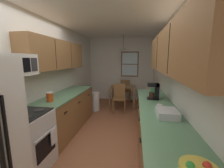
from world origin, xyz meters
The scene contains 23 objects.
ground_plane centered at (0.00, 1.00, 0.00)m, with size 12.00×12.00×0.00m, color #995B3D.
wall_left centered at (-1.35, 1.00, 1.27)m, with size 0.10×9.00×2.55m, color silver.
wall_right centered at (1.35, 1.00, 1.27)m, with size 0.10×9.00×2.55m, color silver.
wall_back centered at (0.00, 3.65, 1.27)m, with size 4.40×0.10×2.55m, color silver.
ceiling_slab centered at (0.00, 1.00, 2.59)m, with size 4.40×9.00×0.08m, color white.
stove_range centered at (-0.99, -0.59, 0.47)m, with size 0.66×0.62×1.10m.
microwave_over_range centered at (-1.11, -0.59, 1.62)m, with size 0.39×0.63×0.31m.
counter_left centered at (-1.00, 0.75, 0.45)m, with size 0.64×2.07×0.90m.
upper_cabinets_left centered at (-1.14, 0.70, 1.80)m, with size 0.33×2.15×0.63m.
counter_right centered at (1.00, -0.04, 0.45)m, with size 0.64×3.20×0.90m.
upper_cabinets_right centered at (1.14, -0.09, 1.81)m, with size 0.33×2.88×0.63m.
dining_table centered at (0.17, 2.74, 0.62)m, with size 0.89×0.75×0.74m.
dining_chair_near centered at (0.11, 2.16, 0.50)m, with size 0.42×0.42×0.90m.
dining_chair_far centered at (0.23, 3.32, 0.50)m, with size 0.41×0.41×0.90m.
pendant_light centered at (0.17, 2.74, 2.07)m, with size 0.30×0.30×0.54m.
back_window centered at (0.37, 3.58, 1.50)m, with size 0.70×0.05×1.00m.
trash_bin centered at (-0.70, 2.13, 0.31)m, with size 0.28×0.28×0.62m, color white.
storage_canister centered at (-1.00, 0.07, 0.99)m, with size 0.13×0.13×0.18m.
dish_towel centered at (-0.64, -0.44, 0.50)m, with size 0.02×0.16×0.24m, color white.
coffee_maker centered at (1.00, 0.57, 1.07)m, with size 0.22×0.18×0.32m.
mug_by_coffeemaker centered at (1.00, -0.07, 0.94)m, with size 0.13×0.09×0.09m.
mug_spare centered at (1.04, 1.21, 0.95)m, with size 0.13×0.09×0.11m.
dish_rack centered at (1.06, -0.34, 0.95)m, with size 0.28×0.34×0.10m, color silver.
Camera 1 is at (0.60, -2.36, 1.70)m, focal length 23.02 mm.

